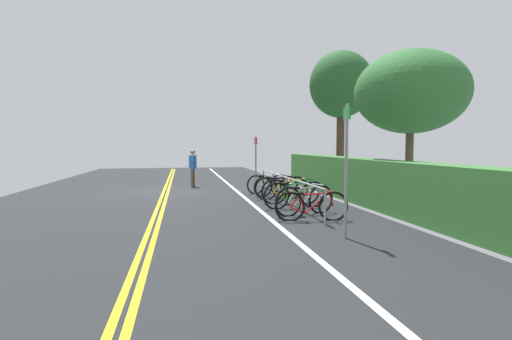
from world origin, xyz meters
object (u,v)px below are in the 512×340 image
(bicycle_5, at_px, (305,200))
(sign_post_far, at_px, (346,159))
(bicycle_2, at_px, (282,188))
(tree_near_left, at_px, (341,85))
(bicycle_0, at_px, (268,184))
(bike_rack, at_px, (286,183))
(bicycle_4, at_px, (295,195))
(bicycle_3, at_px, (290,191))
(sign_post_near, at_px, (256,157))
(pedestrian, at_px, (193,166))
(bicycle_6, at_px, (312,206))
(tree_mid, at_px, (411,92))
(bicycle_1, at_px, (276,186))

(bicycle_5, relative_size, sign_post_far, 0.67)
(bicycle_2, xyz_separation_m, tree_near_left, (-3.72, 3.58, 3.92))
(bicycle_0, xyz_separation_m, tree_near_left, (-2.06, 3.67, 3.95))
(bike_rack, height_order, bicycle_4, bike_rack)
(bicycle_3, relative_size, tree_near_left, 0.30)
(bike_rack, xyz_separation_m, tree_near_left, (-4.69, 3.71, 3.67))
(sign_post_near, bearing_deg, pedestrian, -124.33)
(bicycle_6, bearing_deg, tree_mid, 117.66)
(bicycle_0, height_order, bicycle_4, bicycle_4)
(bicycle_2, bearing_deg, sign_post_near, -172.98)
(bicycle_1, height_order, tree_near_left, tree_near_left)
(bicycle_4, relative_size, sign_post_near, 0.89)
(sign_post_far, bearing_deg, tree_near_left, 157.40)
(tree_near_left, bearing_deg, bicycle_4, -33.74)
(bicycle_4, bearing_deg, bicycle_3, 173.36)
(bicycle_2, xyz_separation_m, bicycle_3, (1.02, -0.01, 0.00))
(bicycle_0, height_order, bicycle_5, bicycle_5)
(bicycle_1, xyz_separation_m, bicycle_5, (3.63, -0.16, 0.03))
(bicycle_5, xyz_separation_m, bicycle_6, (0.77, -0.09, -0.03))
(pedestrian, distance_m, tree_near_left, 7.17)
(bicycle_5, xyz_separation_m, tree_mid, (-1.16, 3.59, 2.91))
(bicycle_2, relative_size, bicycle_6, 1.05)
(pedestrian, bearing_deg, bicycle_6, 17.36)
(sign_post_far, bearing_deg, bicycle_3, 177.91)
(bicycle_3, height_order, tree_near_left, tree_near_left)
(sign_post_near, distance_m, tree_mid, 6.11)
(bike_rack, xyz_separation_m, sign_post_far, (4.31, -0.04, 0.88))
(bicycle_1, distance_m, bicycle_5, 3.64)
(bicycle_5, height_order, sign_post_far, sign_post_far)
(bicycle_5, bearing_deg, tree_near_left, 150.29)
(pedestrian, height_order, tree_mid, tree_mid)
(bicycle_2, distance_m, bicycle_5, 2.81)
(bicycle_6, xyz_separation_m, tree_mid, (-1.93, 3.68, 2.93))
(bike_rack, height_order, bicycle_6, bike_rack)
(bicycle_3, bearing_deg, pedestrian, -153.23)
(bicycle_3, xyz_separation_m, bicycle_5, (1.79, -0.14, -0.00))
(bicycle_5, distance_m, sign_post_near, 5.59)
(bicycle_0, bearing_deg, bicycle_4, -0.13)
(bicycle_3, height_order, bicycle_6, bicycle_3)
(bicycle_2, distance_m, tree_mid, 4.80)
(bicycle_6, bearing_deg, tree_near_left, 152.38)
(bike_rack, xyz_separation_m, tree_mid, (0.68, 3.57, 2.66))
(bicycle_5, bearing_deg, bike_rack, 179.45)
(bicycle_1, relative_size, bicycle_4, 0.90)
(bicycle_3, bearing_deg, bicycle_4, -6.64)
(bicycle_3, xyz_separation_m, tree_near_left, (-4.74, 3.59, 3.91))
(bicycle_6, relative_size, sign_post_far, 0.68)
(bicycle_4, height_order, tree_near_left, tree_near_left)
(bicycle_5, xyz_separation_m, sign_post_far, (2.47, -0.02, 1.12))
(bicycle_4, bearing_deg, bicycle_0, 179.87)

